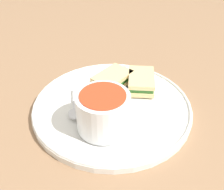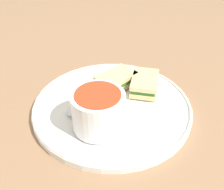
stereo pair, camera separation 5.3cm
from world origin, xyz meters
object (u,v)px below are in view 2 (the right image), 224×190
Objects in this scene: sandwich_half_near at (145,83)px; sandwich_half_far at (116,80)px; soup_bowl at (98,110)px; spoon at (73,108)px.

sandwich_half_near is 0.06m from sandwich_half_far.
spoon is (0.07, -0.01, -0.03)m from soup_bowl.
sandwich_half_far is (-0.03, -0.12, 0.01)m from spoon.
spoon is at bearing 73.63° from sandwich_half_far.
soup_bowl is 0.98× the size of sandwich_half_near.
sandwich_half_near is at bearing 116.21° from spoon.
spoon is at bearing 54.71° from sandwich_half_near.
sandwich_half_near is at bearing -100.41° from soup_bowl.
spoon is at bearing -11.73° from soup_bowl.
sandwich_half_far is (0.03, -0.13, -0.02)m from soup_bowl.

